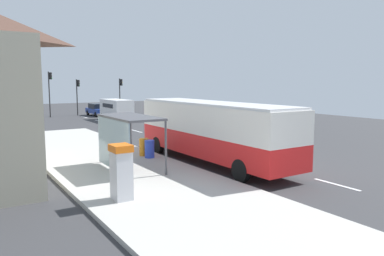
{
  "coord_description": "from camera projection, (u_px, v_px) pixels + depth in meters",
  "views": [
    {
      "loc": [
        -12.96,
        -15.35,
        4.27
      ],
      "look_at": [
        -1.0,
        3.19,
        1.5
      ],
      "focal_mm": 34.69,
      "sensor_mm": 36.0,
      "label": 1
    }
  ],
  "objects": [
    {
      "name": "ground_plane",
      "position": [
        134.0,
        132.0,
        31.98
      ],
      "size": [
        56.0,
        92.0,
        0.04
      ],
      "primitive_type": "cube",
      "color": "#38383A"
    },
    {
      "name": "sidewalk_platform",
      "position": [
        114.0,
        166.0,
        18.52
      ],
      "size": [
        6.2,
        30.0,
        0.18
      ],
      "primitive_type": "cube",
      "color": "beige",
      "rests_on": "ground"
    },
    {
      "name": "lane_stripe_seg_0",
      "position": [
        337.0,
        185.0,
        15.43
      ],
      "size": [
        0.16,
        2.2,
        0.01
      ],
      "primitive_type": "cube",
      "color": "silver",
      "rests_on": "ground"
    },
    {
      "name": "lane_stripe_seg_1",
      "position": [
        255.0,
        163.0,
        19.6
      ],
      "size": [
        0.16,
        2.2,
        0.01
      ],
      "primitive_type": "cube",
      "color": "silver",
      "rests_on": "ground"
    },
    {
      "name": "lane_stripe_seg_2",
      "position": [
        201.0,
        148.0,
        23.77
      ],
      "size": [
        0.16,
        2.2,
        0.01
      ],
      "primitive_type": "cube",
      "color": "silver",
      "rests_on": "ground"
    },
    {
      "name": "lane_stripe_seg_3",
      "position": [
        164.0,
        138.0,
        27.94
      ],
      "size": [
        0.16,
        2.2,
        0.01
      ],
      "primitive_type": "cube",
      "color": "silver",
      "rests_on": "ground"
    },
    {
      "name": "lane_stripe_seg_4",
      "position": [
        137.0,
        131.0,
        32.11
      ],
      "size": [
        0.16,
        2.2,
        0.01
      ],
      "primitive_type": "cube",
      "color": "silver",
      "rests_on": "ground"
    },
    {
      "name": "lane_stripe_seg_5",
      "position": [
        115.0,
        125.0,
        36.28
      ],
      "size": [
        0.16,
        2.2,
        0.01
      ],
      "primitive_type": "cube",
      "color": "silver",
      "rests_on": "ground"
    },
    {
      "name": "lane_stripe_seg_6",
      "position": [
        98.0,
        121.0,
        40.45
      ],
      "size": [
        0.16,
        2.2,
        0.01
      ],
      "primitive_type": "cube",
      "color": "silver",
      "rests_on": "ground"
    },
    {
      "name": "lane_stripe_seg_7",
      "position": [
        85.0,
        117.0,
        44.62
      ],
      "size": [
        0.16,
        2.2,
        0.01
      ],
      "primitive_type": "cube",
      "color": "silver",
      "rests_on": "ground"
    },
    {
      "name": "bus",
      "position": [
        211.0,
        128.0,
        19.32
      ],
      "size": [
        2.54,
        11.01,
        3.21
      ],
      "color": "red",
      "rests_on": "ground"
    },
    {
      "name": "white_van",
      "position": [
        116.0,
        108.0,
        40.98
      ],
      "size": [
        2.05,
        5.2,
        2.3
      ],
      "color": "white",
      "rests_on": "ground"
    },
    {
      "name": "sedan_near",
      "position": [
        98.0,
        109.0,
        46.59
      ],
      "size": [
        1.93,
        4.44,
        1.52
      ],
      "color": "navy",
      "rests_on": "ground"
    },
    {
      "name": "ticket_machine",
      "position": [
        121.0,
        172.0,
        12.84
      ],
      "size": [
        0.66,
        0.76,
        1.94
      ],
      "color": "silver",
      "rests_on": "sidewalk_platform"
    },
    {
      "name": "recycling_bin_blue",
      "position": [
        150.0,
        149.0,
        20.01
      ],
      "size": [
        0.52,
        0.52,
        0.95
      ],
      "primitive_type": "cylinder",
      "color": "blue",
      "rests_on": "sidewalk_platform"
    },
    {
      "name": "recycling_bin_orange",
      "position": [
        144.0,
        147.0,
        20.6
      ],
      "size": [
        0.52,
        0.52,
        0.95
      ],
      "primitive_type": "cylinder",
      "color": "orange",
      "rests_on": "sidewalk_platform"
    },
    {
      "name": "traffic_light_near_side",
      "position": [
        120.0,
        90.0,
        48.3
      ],
      "size": [
        0.49,
        0.28,
        4.66
      ],
      "color": "#2D2D2D",
      "rests_on": "ground"
    },
    {
      "name": "traffic_light_far_side",
      "position": [
        50.0,
        87.0,
        44.28
      ],
      "size": [
        0.49,
        0.28,
        5.44
      ],
      "color": "#2D2D2D",
      "rests_on": "ground"
    },
    {
      "name": "traffic_light_median",
      "position": [
        78.0,
        91.0,
        46.9
      ],
      "size": [
        0.49,
        0.28,
        4.56
      ],
      "color": "#2D2D2D",
      "rests_on": "ground"
    },
    {
      "name": "bus_shelter",
      "position": [
        124.0,
        129.0,
        17.1
      ],
      "size": [
        1.8,
        4.0,
        2.5
      ],
      "color": "#4C4C51",
      "rests_on": "sidewalk_platform"
    }
  ]
}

